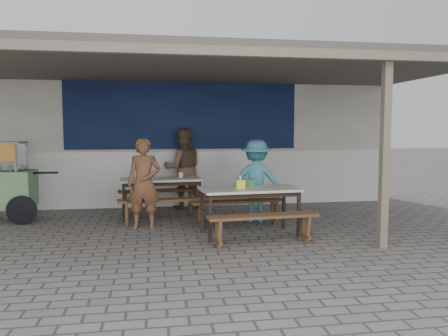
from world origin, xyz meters
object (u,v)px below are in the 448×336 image
table_left (161,182)px  patron_street_side (144,183)px  tissue_box (240,184)px  patron_wall_side (183,168)px  donation_box (249,183)px  patron_right_table (256,181)px  bench_left_wall (159,195)px  condiment_bowl (146,177)px  condiment_jar (181,175)px  bench_left_street (164,205)px  bench_right_wall (238,206)px  bench_right_street (263,222)px  table_right (250,193)px

table_left → patron_street_side: bearing=-112.2°
patron_street_side → tissue_box: patron_street_side is taller
patron_street_side → patron_wall_side: bearing=72.9°
patron_street_side → donation_box: patron_street_side is taller
table_left → patron_right_table: 1.82m
patron_street_side → patron_wall_side: (0.78, 1.82, 0.08)m
bench_left_wall → donation_box: bearing=-58.5°
patron_wall_side → condiment_bowl: size_ratio=9.88×
patron_right_table → donation_box: size_ratio=8.49×
table_left → patron_right_table: bearing=-24.5°
patron_wall_side → condiment_jar: size_ratio=17.40×
bench_left_street → condiment_bowl: condiment_bowl is taller
bench_left_street → patron_street_side: size_ratio=1.06×
donation_box → condiment_jar: donation_box is taller
condiment_jar → donation_box: bearing=-56.4°
condiment_jar → patron_street_side: bearing=-124.2°
bench_left_street → bench_right_wall: (1.27, -0.36, 0.00)m
patron_street_side → condiment_jar: 1.21m
donation_box → condiment_jar: size_ratio=1.80×
bench_right_street → condiment_bowl: 2.93m
patron_right_table → condiment_bowl: (-1.99, 0.69, 0.03)m
condiment_jar → bench_right_wall: bearing=-49.3°
condiment_jar → patron_right_table: bearing=-29.3°
bench_right_wall → donation_box: donation_box is taller
condiment_jar → condiment_bowl: size_ratio=0.57×
bench_left_wall → condiment_bowl: condiment_bowl is taller
table_left → bench_left_wall: bearing=90.0°
bench_right_wall → condiment_jar: 1.49m
patron_street_side → patron_wall_side: 1.98m
bench_left_wall → patron_street_side: size_ratio=1.06×
bench_left_street → condiment_jar: size_ratio=16.64×
patron_wall_side → table_right: bearing=106.1°
bench_right_street → donation_box: donation_box is taller
patron_right_table → tissue_box: patron_right_table is taller
bench_left_wall → donation_box: donation_box is taller
bench_left_street → bench_left_wall: (-0.08, 1.21, 0.00)m
bench_left_wall → patron_wall_side: patron_wall_side is taller
patron_street_side → bench_right_street: bearing=-33.1°
donation_box → condiment_bowl: 2.24m
table_left → bench_right_street: bearing=-62.4°
bench_left_wall → tissue_box: bearing=-64.8°
tissue_box → condiment_bowl: tissue_box is taller
table_left → patron_right_table: (1.71, -0.64, 0.07)m
bench_right_street → donation_box: 0.99m
bench_right_wall → donation_box: 0.66m
bench_right_street → tissue_box: size_ratio=12.18×
bench_right_street → patron_right_table: 1.74m
bench_left_street → tissue_box: tissue_box is taller
bench_right_wall → patron_right_table: 0.66m
bench_left_street → patron_right_table: bearing=-5.1°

